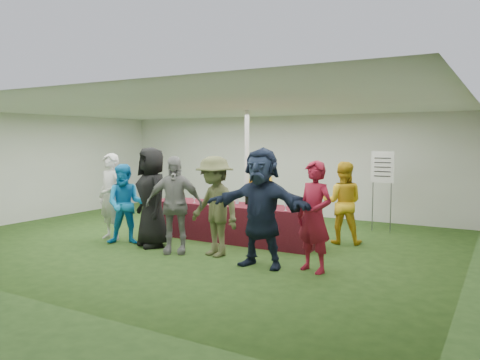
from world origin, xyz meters
The scene contains 18 objects.
ground centered at (0.00, 0.00, 0.00)m, with size 60.00×60.00×0.00m, color #284719.
tent centered at (0.50, 1.20, 1.35)m, with size 10.00×10.00×10.00m.
serving_table centered at (0.62, 0.33, 0.38)m, with size 3.60×0.80×0.75m, color maroon.
wine_bottles centered at (1.18, 0.46, 0.87)m, with size 0.55×0.12×0.32m.
wine_glasses centered at (0.06, 0.08, 0.86)m, with size 2.74×0.12×0.16m.
water_bottle centered at (0.71, 0.41, 0.85)m, with size 0.07×0.07×0.23m.
bar_towel centered at (2.12, 0.38, 0.77)m, with size 0.25×0.18×0.03m, color white.
dump_bucket centered at (2.22, 0.11, 0.84)m, with size 0.26×0.26×0.18m, color slate.
wine_list_sign centered at (3.06, 2.79, 1.32)m, with size 0.50×0.03×1.80m.
staff_pourer centered at (1.11, 0.74, 0.91)m, with size 0.66×0.43×1.82m, color #F0AD17.
staff_back centered at (2.67, 1.19, 0.81)m, with size 0.79×0.62×1.63m, color gold.
customer_0 centered at (-1.58, -0.83, 0.89)m, with size 0.65×0.43×1.78m, color silver.
customer_1 centered at (-1.03, -0.97, 0.79)m, with size 0.77×0.60×1.58m, color #1489D2.
customer_2 centered at (-0.43, -0.88, 0.96)m, with size 0.93×0.61×1.91m, color black.
customer_3 centered at (0.26, -1.08, 0.88)m, with size 1.04×0.43×1.77m, color gray.
customer_4 centered at (1.02, -0.91, 0.89)m, with size 1.15×0.66×1.77m, color #505430.
customer_5 centered at (2.05, -1.12, 0.97)m, with size 1.80×0.57×1.94m, color #182238.
customer_6 centered at (2.90, -0.97, 0.87)m, with size 0.63×0.42×1.74m, color maroon.
Camera 1 is at (5.48, -7.76, 2.07)m, focal length 35.00 mm.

